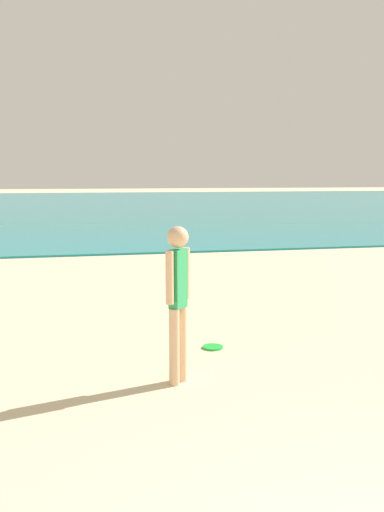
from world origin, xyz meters
name	(u,v)px	position (x,y,z in m)	size (l,w,h in m)	color
water	(93,204)	(0.00, 44.50, 0.03)	(160.00, 60.00, 0.06)	teal
person_standing	(178,295)	(-0.72, 4.39, 0.99)	(0.31, 0.31, 1.75)	#DDAD84
frisbee	(213,347)	(-0.04, 5.50, 0.01)	(0.27, 0.27, 0.03)	green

